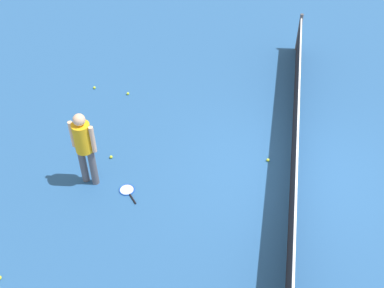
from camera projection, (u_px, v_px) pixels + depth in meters
The scene contains 9 objects.
ground_plane at pixel (291, 173), 9.83m from camera, with size 40.00×40.00×0.00m, color #265693.
court_net at pixel (294, 155), 9.50m from camera, with size 10.09×0.09×1.07m.
player_near_side at pixel (84, 144), 8.99m from camera, with size 0.39×0.53×1.70m.
tennis_racket_near_player at pixel (127, 191), 9.45m from camera, with size 0.56×0.51×0.03m.
tennis_ball_near_player at pixel (94, 88), 12.05m from camera, with size 0.07×0.07×0.07m, color #C6E033.
tennis_ball_by_net at pixel (0, 278), 7.95m from camera, with size 0.07×0.07×0.07m, color #C6E033.
tennis_ball_midcourt at pixel (268, 160), 10.07m from camera, with size 0.07×0.07×0.07m, color #C6E033.
tennis_ball_stray_left at pixel (128, 94), 11.86m from camera, with size 0.07×0.07×0.07m, color #C6E033.
tennis_ball_stray_right at pixel (111, 157), 10.14m from camera, with size 0.07×0.07×0.07m, color #C6E033.
Camera 1 is at (7.20, -0.73, 6.98)m, focal length 44.86 mm.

